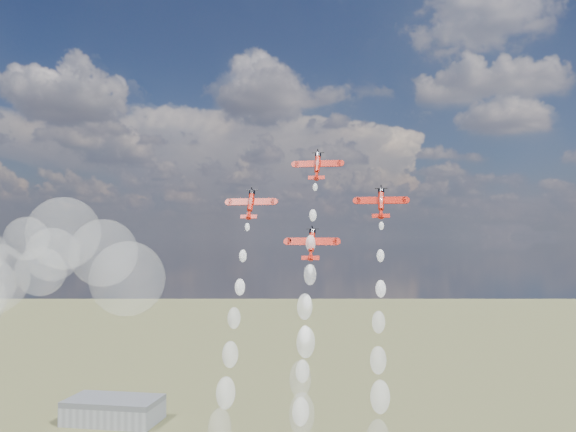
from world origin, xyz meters
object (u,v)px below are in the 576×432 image
(plane_lead, at_px, (317,165))
(plane_slot, at_px, (312,244))
(hangar, at_px, (114,410))
(plane_left, at_px, (251,204))
(plane_right, at_px, (381,202))

(plane_lead, bearing_deg, plane_slot, -90.00)
(hangar, height_order, plane_slot, plane_slot)
(plane_left, bearing_deg, hangar, 123.73)
(plane_slot, bearing_deg, plane_left, 161.38)
(plane_lead, height_order, plane_right, plane_lead)
(hangar, bearing_deg, plane_lead, -52.44)
(plane_lead, distance_m, plane_left, 17.80)
(plane_lead, bearing_deg, plane_left, -161.38)
(plane_left, distance_m, plane_right, 29.16)
(hangar, relative_size, plane_slot, 4.71)
(hangar, xyz_separation_m, plane_slot, (135.60, -186.18, 93.31))
(plane_slot, bearing_deg, plane_lead, 90.00)
(plane_left, height_order, plane_slot, plane_left)
(plane_right, relative_size, plane_slot, 1.00)
(hangar, relative_size, plane_right, 4.71)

